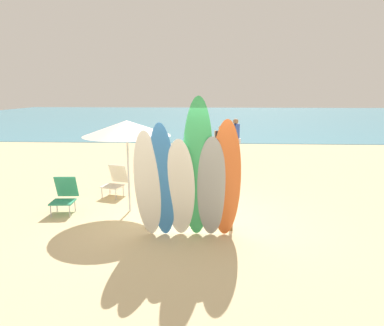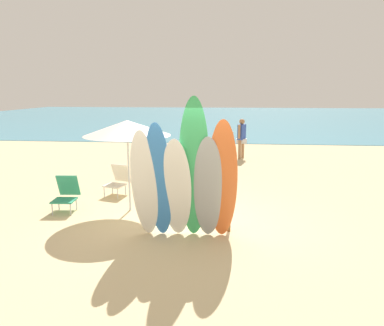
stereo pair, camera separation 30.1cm
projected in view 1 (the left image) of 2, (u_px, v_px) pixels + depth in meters
name	position (u px, v px, depth m)	size (l,w,h in m)	color
ground	(203.00, 138.00, 20.69)	(60.00, 60.00, 0.00)	#D3BC8C
ocean_water	(207.00, 116.00, 37.98)	(60.00, 40.00, 0.02)	teal
surfboard_rack	(189.00, 208.00, 6.92)	(1.83, 0.07, 0.61)	brown
surfboard_white_0	(148.00, 186.00, 6.33)	(0.51, 0.08, 2.17)	white
surfboard_blue_1	(163.00, 182.00, 6.29)	(0.49, 0.06, 2.32)	#337AD1
surfboard_white_2	(180.00, 189.00, 6.34)	(0.56, 0.07, 2.04)	white
surfboard_green_3	(197.00, 171.00, 6.24)	(0.56, 0.06, 2.76)	#38B266
surfboard_grey_4	(211.00, 188.00, 6.35)	(0.55, 0.07, 2.05)	#999EA3
surfboard_orange_5	(226.00, 181.00, 6.30)	(0.55, 0.07, 2.36)	orange
beachgoer_near_rack	(221.00, 143.00, 12.80)	(0.50, 0.37, 1.52)	tan
beachgoer_by_water	(235.00, 136.00, 14.28)	(0.43, 0.57, 1.65)	#9E704C
beach_chair_red	(116.00, 180.00, 9.24)	(0.67, 0.78, 0.83)	#B7B7BC
beach_chair_blue	(65.00, 194.00, 7.95)	(0.55, 0.69, 0.83)	#B7B7BC
beach_umbrella	(127.00, 128.00, 7.70)	(1.97, 1.97, 2.13)	silver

